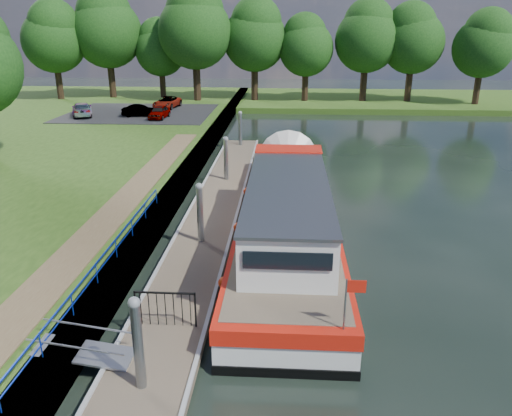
# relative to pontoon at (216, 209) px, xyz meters

# --- Properties ---
(ground) EXTENTS (160.00, 160.00, 0.00)m
(ground) POSITION_rel_pontoon_xyz_m (0.00, -13.00, -0.18)
(ground) COLOR black
(ground) RESTS_ON ground
(bank_edge) EXTENTS (1.10, 90.00, 0.78)m
(bank_edge) POSITION_rel_pontoon_xyz_m (-2.55, 2.00, 0.20)
(bank_edge) COLOR #473D2D
(bank_edge) RESTS_ON ground
(far_bank) EXTENTS (60.00, 18.00, 0.60)m
(far_bank) POSITION_rel_pontoon_xyz_m (12.00, 39.00, 0.12)
(far_bank) COLOR #2A4A15
(far_bank) RESTS_ON ground
(footpath) EXTENTS (1.60, 40.00, 0.05)m
(footpath) POSITION_rel_pontoon_xyz_m (-4.40, -5.00, 0.62)
(footpath) COLOR brown
(footpath) RESTS_ON riverbank
(carpark) EXTENTS (14.00, 12.00, 0.06)m
(carpark) POSITION_rel_pontoon_xyz_m (-11.00, 25.00, 0.62)
(carpark) COLOR black
(carpark) RESTS_ON riverbank
(blue_fence) EXTENTS (0.04, 18.04, 0.72)m
(blue_fence) POSITION_rel_pontoon_xyz_m (-2.75, -10.00, 1.13)
(blue_fence) COLOR #0C2DBF
(blue_fence) RESTS_ON riverbank
(pontoon) EXTENTS (2.50, 30.00, 0.56)m
(pontoon) POSITION_rel_pontoon_xyz_m (0.00, 0.00, 0.00)
(pontoon) COLOR brown
(pontoon) RESTS_ON ground
(mooring_piles) EXTENTS (0.30, 27.30, 3.55)m
(mooring_piles) POSITION_rel_pontoon_xyz_m (0.00, 0.00, 1.10)
(mooring_piles) COLOR gray
(mooring_piles) RESTS_ON ground
(gangway) EXTENTS (2.58, 1.00, 0.92)m
(gangway) POSITION_rel_pontoon_xyz_m (-1.85, -12.50, 0.44)
(gangway) COLOR #A5A8AD
(gangway) RESTS_ON ground
(gate_panel) EXTENTS (1.85, 0.05, 1.15)m
(gate_panel) POSITION_rel_pontoon_xyz_m (-0.00, -10.80, 0.97)
(gate_panel) COLOR black
(gate_panel) RESTS_ON ground
(barge) EXTENTS (4.36, 21.15, 4.78)m
(barge) POSITION_rel_pontoon_xyz_m (3.60, -2.08, 0.90)
(barge) COLOR black
(barge) RESTS_ON ground
(horizon_trees) EXTENTS (54.38, 10.03, 12.87)m
(horizon_trees) POSITION_rel_pontoon_xyz_m (-1.61, 35.68, 7.76)
(horizon_trees) COLOR #332316
(horizon_trees) RESTS_ON ground
(car_a) EXTENTS (1.58, 3.48, 1.16)m
(car_a) POSITION_rel_pontoon_xyz_m (-8.28, 21.97, 1.23)
(car_a) COLOR #999999
(car_a) RESTS_ON carpark
(car_b) EXTENTS (3.41, 1.51, 1.09)m
(car_b) POSITION_rel_pontoon_xyz_m (-10.34, 22.83, 1.20)
(car_b) COLOR #999999
(car_b) RESTS_ON carpark
(car_c) EXTENTS (3.25, 4.66, 1.25)m
(car_c) POSITION_rel_pontoon_xyz_m (-15.87, 22.72, 1.28)
(car_c) COLOR #999999
(car_c) RESTS_ON carpark
(car_d) EXTENTS (2.51, 4.44, 1.17)m
(car_d) POSITION_rel_pontoon_xyz_m (-8.95, 27.96, 1.24)
(car_d) COLOR #999999
(car_d) RESTS_ON carpark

